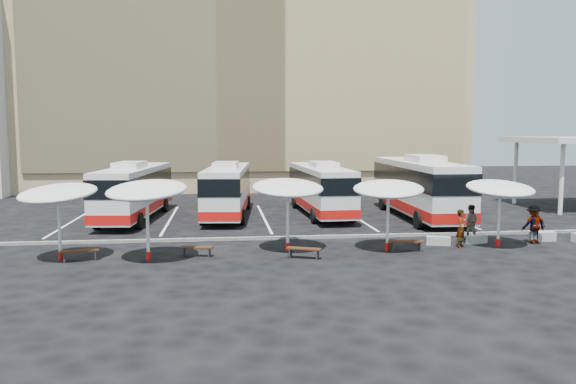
{
  "coord_description": "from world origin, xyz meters",
  "views": [
    {
      "loc": [
        -2.67,
        -28.11,
        5.53
      ],
      "look_at": [
        1.0,
        3.0,
        2.2
      ],
      "focal_mm": 35.0,
      "sensor_mm": 36.0,
      "label": 1
    }
  ],
  "objects": [
    {
      "name": "bay_lines",
      "position": [
        0.0,
        8.0,
        0.01
      ],
      "size": [
        24.15,
        12.0,
        0.01
      ],
      "color": "white",
      "rests_on": "ground"
    },
    {
      "name": "bus_2",
      "position": [
        3.91,
        9.07,
        1.85
      ],
      "size": [
        2.99,
        11.51,
        3.63
      ],
      "rotation": [
        0.0,
        0.0,
        0.04
      ],
      "color": "silver",
      "rests_on": "ground"
    },
    {
      "name": "sandstone_building",
      "position": [
        0.0,
        31.87,
        12.63
      ],
      "size": [
        42.0,
        18.25,
        29.6
      ],
      "color": "tan",
      "rests_on": "ground"
    },
    {
      "name": "sunshade_1",
      "position": [
        -5.89,
        -3.7,
        3.06
      ],
      "size": [
        4.39,
        4.42,
        3.6
      ],
      "rotation": [
        0.0,
        0.0,
        -0.34
      ],
      "color": "silver",
      "rests_on": "ground"
    },
    {
      "name": "curb_divider",
      "position": [
        0.0,
        0.5,
        0.07
      ],
      "size": [
        34.0,
        0.25,
        0.15
      ],
      "primitive_type": "cube",
      "color": "black",
      "rests_on": "ground"
    },
    {
      "name": "conc_bench_1",
      "position": [
        9.96,
        -1.76,
        0.2
      ],
      "size": [
        1.14,
        0.66,
        0.4
      ],
      "primitive_type": "cube",
      "rotation": [
        0.0,
        0.0,
        0.3
      ],
      "color": "gray",
      "rests_on": "ground"
    },
    {
      "name": "sunshade_0",
      "position": [
        -9.7,
        -3.16,
        2.92
      ],
      "size": [
        4.3,
        4.33,
        3.44
      ],
      "rotation": [
        0.0,
        0.0,
        -0.4
      ],
      "color": "silver",
      "rests_on": "ground"
    },
    {
      "name": "wood_bench_1",
      "position": [
        -3.84,
        -3.12,
        0.34
      ],
      "size": [
        1.48,
        0.65,
        0.44
      ],
      "rotation": [
        0.0,
        0.0,
        -0.19
      ],
      "color": "black",
      "rests_on": "ground"
    },
    {
      "name": "bus_1",
      "position": [
        -2.33,
        9.14,
        1.86
      ],
      "size": [
        3.49,
        11.64,
        3.64
      ],
      "rotation": [
        0.0,
        0.0,
        -0.09
      ],
      "color": "silver",
      "rests_on": "ground"
    },
    {
      "name": "sunshade_4",
      "position": [
        10.64,
        -2.63,
        2.83
      ],
      "size": [
        3.32,
        3.36,
        3.34
      ],
      "rotation": [
        0.0,
        0.0,
        0.04
      ],
      "color": "silver",
      "rests_on": "ground"
    },
    {
      "name": "passenger_2",
      "position": [
        12.8,
        -2.15,
        0.89
      ],
      "size": [
        1.06,
        0.47,
        1.79
      ],
      "primitive_type": "imported",
      "rotation": [
        0.0,
        0.0,
        -0.03
      ],
      "color": "black",
      "rests_on": "ground"
    },
    {
      "name": "conc_bench_0",
      "position": [
        7.88,
        -1.96,
        0.21
      ],
      "size": [
        1.2,
        0.69,
        0.43
      ],
      "primitive_type": "cube",
      "rotation": [
        0.0,
        0.0,
        -0.29
      ],
      "color": "gray",
      "rests_on": "ground"
    },
    {
      "name": "sunshade_3",
      "position": [
        5.0,
        -2.92,
        2.9
      ],
      "size": [
        4.01,
        4.04,
        3.41
      ],
      "rotation": [
        0.0,
        0.0,
        -0.27
      ],
      "color": "silver",
      "rests_on": "ground"
    },
    {
      "name": "bus_3",
      "position": [
        10.0,
        6.87,
        2.11
      ],
      "size": [
        3.32,
        13.07,
        4.12
      ],
      "rotation": [
        0.0,
        0.0,
        -0.03
      ],
      "color": "silver",
      "rests_on": "ground"
    },
    {
      "name": "conc_bench_2",
      "position": [
        13.58,
        -1.56,
        0.24
      ],
      "size": [
        1.27,
        0.44,
        0.47
      ],
      "primitive_type": "cube",
      "rotation": [
        0.0,
        0.0,
        -0.01
      ],
      "color": "gray",
      "rests_on": "ground"
    },
    {
      "name": "wood_bench_3",
      "position": [
        5.83,
        -3.16,
        0.38
      ],
      "size": [
        1.65,
        0.57,
        0.5
      ],
      "rotation": [
        0.0,
        0.0,
        -0.09
      ],
      "color": "black",
      "rests_on": "ground"
    },
    {
      "name": "sunshade_2",
      "position": [
        0.35,
        -2.39,
        2.96
      ],
      "size": [
        3.75,
        3.79,
        3.48
      ],
      "rotation": [
        0.0,
        0.0,
        0.14
      ],
      "color": "silver",
      "rests_on": "ground"
    },
    {
      "name": "passenger_0",
      "position": [
        8.77,
        -2.58,
        0.92
      ],
      "size": [
        0.76,
        0.8,
        1.84
      ],
      "primitive_type": "imported",
      "rotation": [
        0.0,
        0.0,
        0.91
      ],
      "color": "black",
      "rests_on": "ground"
    },
    {
      "name": "passenger_3",
      "position": [
        12.77,
        -2.04,
        0.96
      ],
      "size": [
        1.29,
        0.8,
        1.92
      ],
      "primitive_type": "imported",
      "rotation": [
        0.0,
        0.0,
        3.21
      ],
      "color": "black",
      "rests_on": "ground"
    },
    {
      "name": "bus_0",
      "position": [
        -8.25,
        8.47,
        1.9
      ],
      "size": [
        3.65,
        11.9,
        3.72
      ],
      "rotation": [
        0.0,
        0.0,
        -0.1
      ],
      "color": "silver",
      "rests_on": "ground"
    },
    {
      "name": "ground",
      "position": [
        0.0,
        0.0,
        0.0
      ],
      "size": [
        120.0,
        120.0,
        0.0
      ],
      "primitive_type": "plane",
      "color": "black",
      "rests_on": "ground"
    },
    {
      "name": "wood_bench_2",
      "position": [
        0.87,
        -4.09,
        0.36
      ],
      "size": [
        1.58,
        0.95,
        0.47
      ],
      "rotation": [
        0.0,
        0.0,
        -0.38
      ],
      "color": "black",
      "rests_on": "ground"
    },
    {
      "name": "wood_bench_0",
      "position": [
        -8.83,
        -3.44,
        0.37
      ],
      "size": [
        1.63,
        0.81,
        0.48
      ],
      "rotation": [
        0.0,
        0.0,
        0.26
      ],
      "color": "black",
      "rests_on": "ground"
    },
    {
      "name": "passenger_1",
      "position": [
        10.14,
        -0.65,
        0.9
      ],
      "size": [
        1.1,
        1.03,
        1.81
      ],
      "primitive_type": "imported",
      "rotation": [
        0.0,
        0.0,
        2.62
      ],
      "color": "black",
      "rests_on": "ground"
    }
  ]
}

